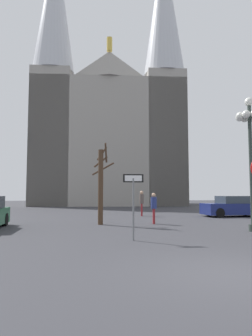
{
  "coord_description": "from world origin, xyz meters",
  "views": [
    {
      "loc": [
        -2.87,
        -6.09,
        1.66
      ],
      "look_at": [
        -0.18,
        18.66,
        3.66
      ],
      "focal_mm": 32.88,
      "sensor_mm": 36.0,
      "label": 1
    }
  ],
  "objects": [
    {
      "name": "street_lamp",
      "position": [
        3.98,
        6.56,
        4.18
      ],
      "size": [
        1.22,
        1.22,
        5.86
      ],
      "color": "#2D3833",
      "rests_on": "ground"
    },
    {
      "name": "cathedral",
      "position": [
        -0.68,
        35.97,
        11.6
      ],
      "size": [
        20.22,
        14.28,
        37.2
      ],
      "color": "gray",
      "rests_on": "ground"
    },
    {
      "name": "bare_tree",
      "position": [
        -2.44,
        10.15,
        2.13
      ],
      "size": [
        1.21,
        1.12,
        4.26
      ],
      "color": "#473323",
      "rests_on": "ground"
    },
    {
      "name": "one_way_arrow_sign",
      "position": [
        -1.45,
        4.63,
        1.52
      ],
      "size": [
        0.72,
        0.07,
        2.31
      ],
      "color": "slate",
      "rests_on": "ground"
    },
    {
      "name": "pedestrian_standing",
      "position": [
        0.39,
        10.17,
        0.99
      ],
      "size": [
        0.32,
        0.32,
        1.64
      ],
      "color": "maroon",
      "rests_on": "ground"
    },
    {
      "name": "ground_plane",
      "position": [
        0.0,
        0.0,
        0.0
      ],
      "size": [
        120.0,
        120.0,
        0.0
      ],
      "primitive_type": "plane",
      "color": "#38383D"
    },
    {
      "name": "parked_car_far_navy",
      "position": [
        6.98,
        14.67,
        0.68
      ],
      "size": [
        4.38,
        2.14,
        1.43
      ],
      "color": "navy",
      "rests_on": "ground"
    },
    {
      "name": "pedestrian_walking",
      "position": [
        0.62,
        15.69,
        1.09
      ],
      "size": [
        0.32,
        0.32,
        1.79
      ],
      "color": "maroon",
      "rests_on": "ground"
    }
  ]
}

